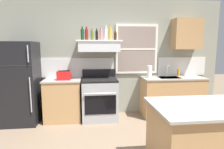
% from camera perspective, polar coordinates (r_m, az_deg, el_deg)
% --- Properties ---
extents(back_wall, '(5.40, 0.11, 2.70)m').
position_cam_1_polar(back_wall, '(4.47, -0.48, 5.14)').
color(back_wall, gray).
rests_on(back_wall, ground_plane).
extents(refrigerator, '(0.70, 0.72, 1.71)m').
position_cam_1_polar(refrigerator, '(4.37, -25.93, -2.37)').
color(refrigerator, black).
rests_on(refrigerator, ground_plane).
extents(counter_left_of_stove, '(0.79, 0.63, 0.91)m').
position_cam_1_polar(counter_left_of_stove, '(4.32, -14.53, -7.35)').
color(counter_left_of_stove, tan).
rests_on(counter_left_of_stove, ground_plane).
extents(toaster, '(0.30, 0.20, 0.19)m').
position_cam_1_polar(toaster, '(4.13, -14.34, -0.20)').
color(toaster, red).
rests_on(toaster, counter_left_of_stove).
extents(stove_range, '(0.76, 0.69, 1.09)m').
position_cam_1_polar(stove_range, '(4.24, -3.74, -7.26)').
color(stove_range, '#9EA0A5').
rests_on(stove_range, ground_plane).
extents(range_hood_shelf, '(0.96, 0.52, 0.24)m').
position_cam_1_polar(range_hood_shelf, '(4.18, -3.96, 8.61)').
color(range_hood_shelf, silver).
extents(bottle_dark_green_wine, '(0.07, 0.07, 0.29)m').
position_cam_1_polar(bottle_dark_green_wine, '(4.21, -8.95, 11.85)').
color(bottle_dark_green_wine, '#143819').
rests_on(bottle_dark_green_wine, range_hood_shelf).
extents(bottle_red_label_wine, '(0.07, 0.07, 0.29)m').
position_cam_1_polar(bottle_red_label_wine, '(4.20, -7.70, 11.86)').
color(bottle_red_label_wine, maroon).
rests_on(bottle_red_label_wine, range_hood_shelf).
extents(bottle_olive_oil_square, '(0.06, 0.06, 0.24)m').
position_cam_1_polar(bottle_olive_oil_square, '(4.17, -6.05, 11.64)').
color(bottle_olive_oil_square, '#4C601E').
rests_on(bottle_olive_oil_square, range_hood_shelf).
extents(bottle_balsamic_dark, '(0.06, 0.06, 0.24)m').
position_cam_1_polar(bottle_balsamic_dark, '(4.16, -4.64, 11.68)').
color(bottle_balsamic_dark, black).
rests_on(bottle_balsamic_dark, range_hood_shelf).
extents(bottle_rose_pink, '(0.07, 0.07, 0.28)m').
position_cam_1_polar(bottle_rose_pink, '(4.23, -3.28, 11.83)').
color(bottle_rose_pink, '#C67F84').
rests_on(bottle_rose_pink, range_hood_shelf).
extents(bottle_clear_tall, '(0.06, 0.06, 0.32)m').
position_cam_1_polar(bottle_clear_tall, '(4.20, -1.85, 12.13)').
color(bottle_clear_tall, silver).
rests_on(bottle_clear_tall, range_hood_shelf).
extents(bottle_champagne_gold_foil, '(0.08, 0.08, 0.32)m').
position_cam_1_polar(bottle_champagne_gold_foil, '(4.19, -0.54, 12.11)').
color(bottle_champagne_gold_foil, '#B29333').
rests_on(bottle_champagne_gold_foil, range_hood_shelf).
extents(bottle_brown_stout, '(0.06, 0.06, 0.22)m').
position_cam_1_polar(bottle_brown_stout, '(4.25, 1.03, 11.49)').
color(bottle_brown_stout, '#381E0F').
rests_on(bottle_brown_stout, range_hood_shelf).
extents(counter_right_with_sink, '(1.43, 0.63, 0.91)m').
position_cam_1_polar(counter_right_with_sink, '(4.67, 17.67, -6.25)').
color(counter_right_with_sink, tan).
rests_on(counter_right_with_sink, ground_plane).
extents(sink_faucet, '(0.03, 0.17, 0.28)m').
position_cam_1_polar(sink_faucet, '(4.61, 16.39, 1.55)').
color(sink_faucet, silver).
rests_on(sink_faucet, counter_right_with_sink).
extents(paper_towel_roll, '(0.11, 0.11, 0.27)m').
position_cam_1_polar(paper_towel_roll, '(4.36, 11.27, 0.83)').
color(paper_towel_roll, white).
rests_on(paper_towel_roll, counter_right_with_sink).
extents(dish_soap_bottle, '(0.06, 0.06, 0.18)m').
position_cam_1_polar(dish_soap_bottle, '(4.74, 19.45, 0.55)').
color(dish_soap_bottle, orange).
rests_on(dish_soap_bottle, counter_right_with_sink).
extents(kitchen_island, '(1.40, 0.90, 0.91)m').
position_cam_1_polar(kitchen_island, '(2.75, 26.90, -17.29)').
color(kitchen_island, tan).
rests_on(kitchen_island, ground_plane).
extents(upper_cabinet_right, '(0.64, 0.32, 0.70)m').
position_cam_1_polar(upper_cabinet_right, '(4.82, 21.63, 11.30)').
color(upper_cabinet_right, tan).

